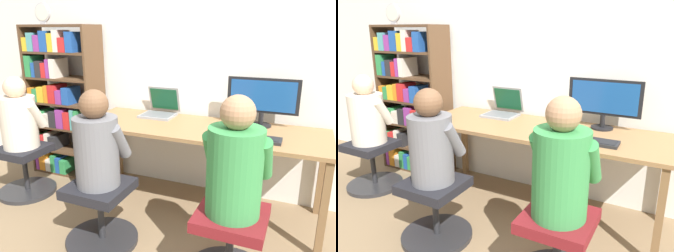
% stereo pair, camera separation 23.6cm
% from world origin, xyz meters
% --- Properties ---
extents(ground_plane, '(14.00, 14.00, 0.00)m').
position_xyz_m(ground_plane, '(0.00, 0.00, 0.00)').
color(ground_plane, '#846B4C').
extents(wall_back, '(10.00, 0.05, 2.60)m').
position_xyz_m(wall_back, '(0.00, 0.77, 1.30)').
color(wall_back, silver).
rests_on(wall_back, ground_plane).
extents(desk, '(2.04, 0.71, 0.75)m').
position_xyz_m(desk, '(0.00, 0.35, 0.68)').
color(desk, olive).
rests_on(desk, ground_plane).
extents(desktop_monitor, '(0.58, 0.18, 0.40)m').
position_xyz_m(desktop_monitor, '(0.46, 0.58, 0.98)').
color(desktop_monitor, black).
rests_on(desktop_monitor, desk).
extents(laptop, '(0.31, 0.32, 0.26)m').
position_xyz_m(laptop, '(-0.46, 0.57, 0.80)').
color(laptop, gray).
rests_on(laptop, desk).
extents(keyboard, '(0.41, 0.15, 0.03)m').
position_xyz_m(keyboard, '(0.46, 0.19, 0.76)').
color(keyboard, '#232326').
rests_on(keyboard, desk).
extents(computer_mouse_by_keyboard, '(0.07, 0.09, 0.03)m').
position_xyz_m(computer_mouse_by_keyboard, '(0.20, 0.21, 0.77)').
color(computer_mouse_by_keyboard, silver).
rests_on(computer_mouse_by_keyboard, desk).
extents(office_chair_left, '(0.54, 0.54, 0.47)m').
position_xyz_m(office_chair_left, '(0.45, -0.40, 0.24)').
color(office_chair_left, '#262628').
rests_on(office_chair_left, ground_plane).
extents(office_chair_right, '(0.54, 0.54, 0.47)m').
position_xyz_m(office_chair_right, '(-0.50, -0.39, 0.24)').
color(office_chair_right, '#262628').
rests_on(office_chair_right, ground_plane).
extents(person_at_monitor, '(0.40, 0.35, 0.72)m').
position_xyz_m(person_at_monitor, '(0.45, -0.40, 0.78)').
color(person_at_monitor, '#388C47').
rests_on(person_at_monitor, office_chair_left).
extents(person_at_laptop, '(0.38, 0.33, 0.68)m').
position_xyz_m(person_at_laptop, '(-0.50, -0.39, 0.77)').
color(person_at_laptop, slate).
rests_on(person_at_laptop, office_chair_right).
extents(bookshelf, '(0.80, 0.32, 1.58)m').
position_xyz_m(bookshelf, '(-1.60, 0.52, 0.82)').
color(bookshelf, '#513823').
rests_on(bookshelf, ground_plane).
extents(desk_clock, '(0.18, 0.03, 0.20)m').
position_xyz_m(desk_clock, '(-1.64, 0.44, 1.68)').
color(desk_clock, '#B2B2B7').
rests_on(desk_clock, bookshelf).
extents(office_chair_side, '(0.54, 0.54, 0.47)m').
position_xyz_m(office_chair_side, '(-1.62, -0.02, 0.24)').
color(office_chair_side, '#262628').
rests_on(office_chair_side, ground_plane).
extents(person_near_shelf, '(0.39, 0.34, 0.66)m').
position_xyz_m(person_near_shelf, '(-1.62, -0.02, 0.75)').
color(person_near_shelf, beige).
rests_on(person_near_shelf, office_chair_side).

